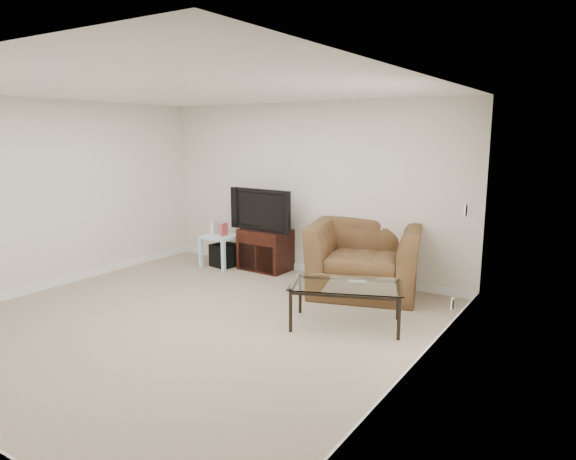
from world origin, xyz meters
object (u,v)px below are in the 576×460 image
Objects in this scene: side_table at (222,251)px; recliner at (365,246)px; coffee_table at (346,305)px; subwoofer at (225,255)px; tv_stand at (266,249)px; television at (264,209)px.

recliner is (2.44, -0.02, 0.36)m from side_table.
side_table is at bearing 156.15° from coffee_table.
subwoofer is 3.01m from coffee_table.
tv_stand is 2.53m from coffee_table.
subwoofer is at bearing 32.28° from side_table.
side_table is (-0.69, -0.21, -0.06)m from tv_stand.
side_table is 0.37× the size of recliner.
recliner is 1.31m from coffee_table.
subwoofer is at bearing -163.57° from television.
recliner is at bearing -0.40° from side_table.
tv_stand is at bearing 155.15° from recliner.
coffee_table reaches higher than subwoofer.
subwoofer is 2.44m from recliner.
subwoofer is at bearing 155.56° from coffee_table.
television is 2.89× the size of subwoofer.
recliner reaches higher than side_table.
television is 1.00m from side_table.
tv_stand is 2.13× the size of subwoofer.
coffee_table is at bearing -24.44° from subwoofer.
side_table is at bearing -162.62° from television.
television reaches higher than coffee_table.
coffee_table is at bearing -23.85° from side_table.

